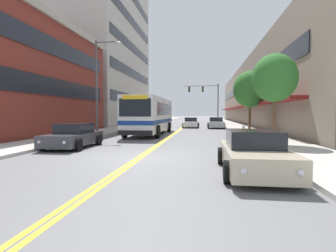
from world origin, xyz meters
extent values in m
plane|color=slate|center=(0.00, 37.00, 0.00)|extent=(240.00, 240.00, 0.00)
cube|color=#B2ADA5|center=(-7.20, 37.00, 0.07)|extent=(3.40, 106.00, 0.15)
cube|color=#B2ADA5|center=(7.20, 37.00, 0.07)|extent=(3.40, 106.00, 0.15)
cube|color=yellow|center=(-0.10, 37.00, 0.00)|extent=(0.14, 106.00, 0.01)
cube|color=yellow|center=(0.10, 37.00, 0.00)|extent=(0.14, 106.00, 0.01)
cube|color=maroon|center=(-13.65, 10.28, 4.97)|extent=(9.00, 17.44, 9.94)
cube|color=#B2A893|center=(-9.03, 10.28, 9.59)|extent=(0.24, 17.44, 0.60)
cube|color=black|center=(-9.11, 10.28, 3.97)|extent=(0.08, 15.35, 1.40)
cube|color=black|center=(-9.11, 10.28, 7.15)|extent=(0.08, 15.35, 1.40)
cube|color=#BCB7AD|center=(-15.15, 32.74, 12.80)|extent=(12.00, 24.71, 25.59)
cube|color=black|center=(-9.11, 32.74, 4.27)|extent=(0.08, 22.74, 1.40)
cube|color=black|center=(-9.11, 32.74, 8.53)|extent=(0.08, 22.74, 1.40)
cube|color=black|center=(-9.11, 32.74, 12.80)|extent=(0.08, 22.74, 1.40)
cube|color=black|center=(-9.11, 32.74, 17.06)|extent=(0.08, 22.74, 1.40)
cube|color=gray|center=(13.15, 37.00, 5.11)|extent=(8.00, 68.00, 10.22)
cube|color=maroon|center=(8.60, 37.00, 2.90)|extent=(1.10, 61.20, 0.24)
cube|color=black|center=(9.11, 37.00, 6.33)|extent=(0.08, 61.20, 1.40)
cube|color=silver|center=(-2.02, 12.18, 1.78)|extent=(2.51, 10.74, 2.85)
cube|color=navy|center=(-2.02, 12.18, 1.21)|extent=(2.53, 10.76, 0.32)
cube|color=black|center=(-2.02, 12.71, 2.23)|extent=(2.54, 8.38, 1.03)
cube|color=black|center=(-2.02, 6.79, 2.29)|extent=(2.26, 0.04, 1.26)
cube|color=yellow|center=(-2.02, 6.78, 3.00)|extent=(1.81, 0.06, 0.28)
cube|color=black|center=(-2.02, 6.77, 0.53)|extent=(2.46, 0.08, 0.32)
cylinder|color=black|center=(-3.31, 8.53, 0.50)|extent=(0.30, 1.00, 1.00)
cylinder|color=black|center=(-0.74, 8.53, 0.50)|extent=(0.30, 1.00, 1.00)
cylinder|color=black|center=(-3.31, 15.13, 0.50)|extent=(0.30, 1.00, 1.00)
cylinder|color=black|center=(-0.74, 15.13, 0.50)|extent=(0.30, 1.00, 1.00)
cube|color=#38383D|center=(-4.43, 2.64, 0.49)|extent=(1.83, 4.11, 0.62)
cube|color=black|center=(-4.43, 2.80, 1.06)|extent=(1.57, 1.81, 0.53)
cylinder|color=black|center=(-5.36, 1.36, 0.32)|extent=(0.22, 0.64, 0.64)
cylinder|color=black|center=(-3.49, 1.36, 0.32)|extent=(0.22, 0.64, 0.64)
cylinder|color=black|center=(-5.36, 3.91, 0.32)|extent=(0.22, 0.64, 0.64)
cylinder|color=black|center=(-3.49, 3.91, 0.32)|extent=(0.22, 0.64, 0.64)
sphere|color=silver|center=(-5.07, 0.56, 0.52)|extent=(0.16, 0.16, 0.16)
sphere|color=silver|center=(-3.79, 0.56, 0.52)|extent=(0.16, 0.16, 0.16)
cube|color=red|center=(-5.08, 4.70, 0.52)|extent=(0.18, 0.04, 0.10)
cube|color=red|center=(-3.77, 4.70, 0.52)|extent=(0.18, 0.04, 0.10)
cube|color=#232328|center=(-4.36, 33.81, 0.48)|extent=(1.72, 4.02, 0.58)
cube|color=black|center=(-4.36, 33.97, 1.00)|extent=(1.48, 1.77, 0.46)
cylinder|color=black|center=(-5.25, 32.56, 0.34)|extent=(0.22, 0.68, 0.68)
cylinder|color=black|center=(-3.48, 32.56, 0.34)|extent=(0.22, 0.68, 0.68)
cylinder|color=black|center=(-5.25, 35.05, 0.34)|extent=(0.22, 0.68, 0.68)
cylinder|color=black|center=(-3.48, 35.05, 0.34)|extent=(0.22, 0.68, 0.68)
sphere|color=silver|center=(-4.97, 31.78, 0.51)|extent=(0.16, 0.16, 0.16)
sphere|color=silver|center=(-3.76, 31.78, 0.51)|extent=(0.16, 0.16, 0.16)
cube|color=red|center=(-4.98, 35.83, 0.51)|extent=(0.18, 0.04, 0.10)
cube|color=red|center=(-3.74, 35.83, 0.51)|extent=(0.18, 0.04, 0.10)
cube|color=#19234C|center=(-4.29, 22.87, 0.47)|extent=(1.75, 4.08, 0.60)
cube|color=black|center=(-4.29, 23.03, 0.98)|extent=(1.51, 1.79, 0.41)
cylinder|color=black|center=(-5.18, 21.60, 0.30)|extent=(0.22, 0.61, 0.61)
cylinder|color=black|center=(-3.39, 21.60, 0.30)|extent=(0.22, 0.61, 0.61)
cylinder|color=black|center=(-5.18, 24.13, 0.30)|extent=(0.22, 0.61, 0.61)
cylinder|color=black|center=(-3.39, 24.13, 0.30)|extent=(0.22, 0.61, 0.61)
sphere|color=silver|center=(-4.90, 20.81, 0.50)|extent=(0.16, 0.16, 0.16)
sphere|color=silver|center=(-3.67, 20.81, 0.50)|extent=(0.16, 0.16, 0.16)
cube|color=red|center=(-4.92, 24.91, 0.50)|extent=(0.18, 0.04, 0.10)
cube|color=red|center=(-3.65, 24.91, 0.50)|extent=(0.18, 0.04, 0.10)
cube|color=beige|center=(4.29, -2.40, 0.49)|extent=(1.82, 4.35, 0.64)
cube|color=black|center=(4.29, -2.22, 1.08)|extent=(1.56, 1.91, 0.53)
cylinder|color=black|center=(3.36, -3.74, 0.31)|extent=(0.22, 0.63, 0.63)
cylinder|color=black|center=(5.22, -3.74, 0.31)|extent=(0.22, 0.63, 0.63)
cylinder|color=black|center=(3.36, -1.05, 0.31)|extent=(0.22, 0.63, 0.63)
cylinder|color=black|center=(5.22, -1.05, 0.31)|extent=(0.22, 0.63, 0.63)
sphere|color=silver|center=(3.65, -4.59, 0.53)|extent=(0.16, 0.16, 0.16)
sphere|color=silver|center=(4.93, -4.59, 0.53)|extent=(0.16, 0.16, 0.16)
cube|color=red|center=(3.63, -0.21, 0.53)|extent=(0.18, 0.04, 0.10)
cube|color=red|center=(4.94, -0.21, 0.53)|extent=(0.18, 0.04, 0.10)
cube|color=#B7B7BC|center=(4.26, 22.68, 0.52)|extent=(1.83, 4.65, 0.69)
cube|color=black|center=(4.26, 22.86, 1.12)|extent=(1.58, 2.04, 0.52)
cylinder|color=black|center=(3.32, 21.24, 0.31)|extent=(0.22, 0.63, 0.63)
cylinder|color=black|center=(5.20, 21.24, 0.31)|extent=(0.22, 0.63, 0.63)
cylinder|color=black|center=(3.32, 24.12, 0.31)|extent=(0.22, 0.63, 0.63)
cylinder|color=black|center=(5.20, 24.12, 0.31)|extent=(0.22, 0.63, 0.63)
sphere|color=silver|center=(3.61, 20.33, 0.55)|extent=(0.16, 0.16, 0.16)
sphere|color=silver|center=(4.90, 20.33, 0.55)|extent=(0.16, 0.16, 0.16)
cube|color=red|center=(3.60, 25.01, 0.55)|extent=(0.18, 0.04, 0.10)
cube|color=red|center=(4.92, 25.01, 0.55)|extent=(0.18, 0.04, 0.10)
cube|color=white|center=(1.07, 23.61, 0.49)|extent=(1.82, 4.47, 0.64)
cube|color=black|center=(1.07, 23.79, 1.07)|extent=(1.57, 1.97, 0.51)
cylinder|color=black|center=(0.13, 22.23, 0.32)|extent=(0.22, 0.63, 0.63)
cylinder|color=black|center=(2.00, 22.23, 0.32)|extent=(0.22, 0.63, 0.63)
cylinder|color=black|center=(0.13, 25.00, 0.32)|extent=(0.22, 0.63, 0.63)
cylinder|color=black|center=(2.00, 25.00, 0.32)|extent=(0.22, 0.63, 0.63)
sphere|color=silver|center=(0.43, 21.36, 0.53)|extent=(0.16, 0.16, 0.16)
sphere|color=silver|center=(1.70, 21.36, 0.53)|extent=(0.16, 0.16, 0.16)
cube|color=red|center=(0.41, 25.86, 0.53)|extent=(0.18, 0.04, 0.10)
cube|color=red|center=(1.72, 25.86, 0.53)|extent=(0.18, 0.04, 0.10)
cylinder|color=#47474C|center=(5.20, 35.90, 3.52)|extent=(0.18, 0.18, 7.04)
cylinder|color=#47474C|center=(2.23, 35.90, 6.69)|extent=(5.95, 0.11, 0.11)
cube|color=black|center=(2.52, 35.90, 6.09)|extent=(0.34, 0.26, 0.92)
sphere|color=red|center=(2.52, 35.74, 6.36)|extent=(0.18, 0.18, 0.18)
sphere|color=yellow|center=(2.52, 35.74, 6.09)|extent=(0.18, 0.18, 0.18)
sphere|color=green|center=(2.52, 35.74, 5.81)|extent=(0.18, 0.18, 0.18)
cylinder|color=black|center=(2.52, 35.90, 6.62)|extent=(0.02, 0.02, 0.14)
cube|color=black|center=(0.14, 35.90, 6.09)|extent=(0.34, 0.26, 0.92)
sphere|color=red|center=(0.14, 35.74, 6.36)|extent=(0.18, 0.18, 0.18)
sphere|color=yellow|center=(0.14, 35.74, 6.09)|extent=(0.18, 0.18, 0.18)
sphere|color=green|center=(0.14, 35.74, 5.81)|extent=(0.18, 0.18, 0.18)
cylinder|color=black|center=(0.14, 35.90, 6.62)|extent=(0.02, 0.02, 0.14)
cylinder|color=#47474C|center=(-5.30, 8.00, 3.66)|extent=(0.16, 0.16, 7.33)
cylinder|color=#47474C|center=(-4.45, 8.00, 7.18)|extent=(1.71, 0.10, 0.10)
ellipsoid|color=#B2B2B7|center=(-3.59, 8.00, 7.08)|extent=(0.56, 0.28, 0.20)
cylinder|color=brown|center=(6.71, 4.83, 1.49)|extent=(0.24, 0.24, 2.69)
ellipsoid|color=#2D6B28|center=(6.71, 4.83, 3.90)|extent=(2.51, 2.51, 2.76)
cylinder|color=brown|center=(7.33, 16.52, 1.52)|extent=(0.26, 0.26, 2.75)
ellipsoid|color=#2D6B28|center=(7.33, 16.52, 4.31)|extent=(3.34, 3.34, 3.67)
cylinder|color=#B7B7BC|center=(5.95, 11.04, 0.48)|extent=(0.22, 0.22, 0.67)
sphere|color=#B7B7BC|center=(5.95, 11.04, 0.87)|extent=(0.20, 0.20, 0.20)
cylinder|color=#B7B7BC|center=(5.80, 11.04, 0.55)|extent=(0.08, 0.10, 0.10)
camera|label=1|loc=(2.70, -10.91, 1.90)|focal=28.00mm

